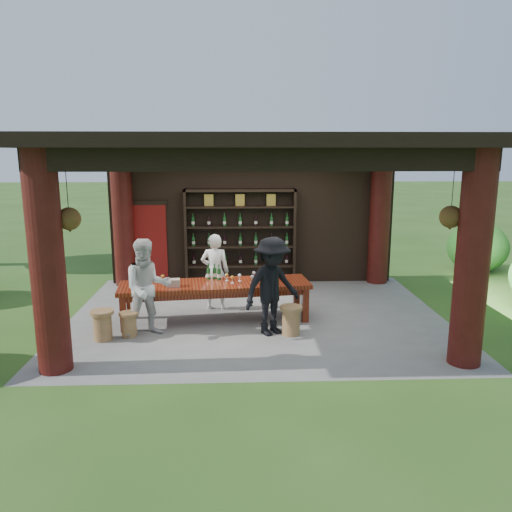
{
  "coord_description": "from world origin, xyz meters",
  "views": [
    {
      "loc": [
        -0.39,
        -9.58,
        3.25
      ],
      "look_at": [
        0.0,
        0.4,
        1.15
      ],
      "focal_mm": 35.0,
      "sensor_mm": 36.0,
      "label": 1
    }
  ],
  "objects_px": {
    "guest_woman": "(147,288)",
    "stool_far_left": "(102,324)",
    "napkin_basket": "(173,283)",
    "stool_near_left": "(129,324)",
    "tasting_table": "(215,289)",
    "wine_shelf": "(240,237)",
    "stool_near_right": "(291,320)",
    "host": "(215,272)",
    "guest_man": "(272,286)"
  },
  "relations": [
    {
      "from": "guest_woman",
      "to": "guest_man",
      "type": "xyz_separation_m",
      "value": [
        2.21,
        -0.03,
        0.01
      ]
    },
    {
      "from": "stool_near_left",
      "to": "napkin_basket",
      "type": "xyz_separation_m",
      "value": [
        0.73,
        0.61,
        0.58
      ]
    },
    {
      "from": "wine_shelf",
      "to": "stool_near_left",
      "type": "distance_m",
      "value": 4.14
    },
    {
      "from": "stool_far_left",
      "to": "guest_woman",
      "type": "height_order",
      "value": "guest_woman"
    },
    {
      "from": "wine_shelf",
      "to": "stool_near_left",
      "type": "xyz_separation_m",
      "value": [
        -2.02,
        -3.49,
        -0.95
      ]
    },
    {
      "from": "wine_shelf",
      "to": "stool_far_left",
      "type": "distance_m",
      "value": 4.48
    },
    {
      "from": "tasting_table",
      "to": "wine_shelf",
      "type": "bearing_deg",
      "value": 79.09
    },
    {
      "from": "stool_near_right",
      "to": "host",
      "type": "bearing_deg",
      "value": 132.18
    },
    {
      "from": "stool_near_right",
      "to": "wine_shelf",
      "type": "bearing_deg",
      "value": 104.11
    },
    {
      "from": "tasting_table",
      "to": "guest_man",
      "type": "xyz_separation_m",
      "value": [
        1.05,
        -0.79,
        0.25
      ]
    },
    {
      "from": "napkin_basket",
      "to": "wine_shelf",
      "type": "bearing_deg",
      "value": 65.75
    },
    {
      "from": "guest_woman",
      "to": "napkin_basket",
      "type": "distance_m",
      "value": 0.67
    },
    {
      "from": "stool_near_left",
      "to": "guest_woman",
      "type": "distance_m",
      "value": 0.73
    },
    {
      "from": "stool_near_right",
      "to": "napkin_basket",
      "type": "height_order",
      "value": "napkin_basket"
    },
    {
      "from": "stool_near_right",
      "to": "napkin_basket",
      "type": "xyz_separation_m",
      "value": [
        -2.18,
        0.63,
        0.54
      ]
    },
    {
      "from": "stool_near_right",
      "to": "napkin_basket",
      "type": "distance_m",
      "value": 2.33
    },
    {
      "from": "stool_far_left",
      "to": "guest_woman",
      "type": "relative_size",
      "value": 0.3
    },
    {
      "from": "guest_woman",
      "to": "stool_near_left",
      "type": "bearing_deg",
      "value": 170.49
    },
    {
      "from": "host",
      "to": "guest_man",
      "type": "xyz_separation_m",
      "value": [
        1.08,
        -1.52,
        0.09
      ]
    },
    {
      "from": "wine_shelf",
      "to": "guest_man",
      "type": "relative_size",
      "value": 1.51
    },
    {
      "from": "guest_woman",
      "to": "stool_far_left",
      "type": "bearing_deg",
      "value": 175.67
    },
    {
      "from": "wine_shelf",
      "to": "napkin_basket",
      "type": "height_order",
      "value": "wine_shelf"
    },
    {
      "from": "tasting_table",
      "to": "napkin_basket",
      "type": "bearing_deg",
      "value": -164.53
    },
    {
      "from": "guest_woman",
      "to": "wine_shelf",
      "type": "bearing_deg",
      "value": 43.94
    },
    {
      "from": "tasting_table",
      "to": "guest_woman",
      "type": "height_order",
      "value": "guest_woman"
    },
    {
      "from": "tasting_table",
      "to": "napkin_basket",
      "type": "relative_size",
      "value": 14.42
    },
    {
      "from": "stool_far_left",
      "to": "guest_man",
      "type": "height_order",
      "value": "guest_man"
    },
    {
      "from": "wine_shelf",
      "to": "guest_man",
      "type": "height_order",
      "value": "wine_shelf"
    },
    {
      "from": "stool_near_left",
      "to": "stool_far_left",
      "type": "bearing_deg",
      "value": -160.36
    },
    {
      "from": "stool_near_left",
      "to": "stool_far_left",
      "type": "xyz_separation_m",
      "value": [
        -0.43,
        -0.15,
        0.05
      ]
    },
    {
      "from": "guest_man",
      "to": "tasting_table",
      "type": "bearing_deg",
      "value": 109.51
    },
    {
      "from": "wine_shelf",
      "to": "tasting_table",
      "type": "bearing_deg",
      "value": -100.91
    },
    {
      "from": "tasting_table",
      "to": "guest_woman",
      "type": "bearing_deg",
      "value": -146.67
    },
    {
      "from": "guest_woman",
      "to": "guest_man",
      "type": "relative_size",
      "value": 0.99
    },
    {
      "from": "tasting_table",
      "to": "stool_near_right",
      "type": "height_order",
      "value": "tasting_table"
    },
    {
      "from": "guest_man",
      "to": "stool_near_right",
      "type": "bearing_deg",
      "value": -42.59
    },
    {
      "from": "stool_near_left",
      "to": "napkin_basket",
      "type": "relative_size",
      "value": 1.72
    },
    {
      "from": "stool_near_right",
      "to": "stool_far_left",
      "type": "height_order",
      "value": "stool_far_left"
    },
    {
      "from": "stool_near_right",
      "to": "host",
      "type": "relative_size",
      "value": 0.33
    },
    {
      "from": "stool_near_left",
      "to": "tasting_table",
      "type": "bearing_deg",
      "value": 28.8
    },
    {
      "from": "tasting_table",
      "to": "stool_near_right",
      "type": "bearing_deg",
      "value": -31.27
    },
    {
      "from": "wine_shelf",
      "to": "guest_man",
      "type": "distance_m",
      "value": 3.51
    },
    {
      "from": "guest_man",
      "to": "napkin_basket",
      "type": "distance_m",
      "value": 1.92
    },
    {
      "from": "wine_shelf",
      "to": "host",
      "type": "distance_m",
      "value": 2.05
    },
    {
      "from": "guest_man",
      "to": "host",
      "type": "bearing_deg",
      "value": 91.98
    },
    {
      "from": "stool_near_left",
      "to": "guest_man",
      "type": "height_order",
      "value": "guest_man"
    },
    {
      "from": "napkin_basket",
      "to": "guest_man",
      "type": "bearing_deg",
      "value": -17.42
    },
    {
      "from": "stool_near_right",
      "to": "guest_woman",
      "type": "distance_m",
      "value": 2.63
    },
    {
      "from": "wine_shelf",
      "to": "stool_far_left",
      "type": "relative_size",
      "value": 5.02
    },
    {
      "from": "wine_shelf",
      "to": "guest_man",
      "type": "bearing_deg",
      "value": -81.17
    }
  ]
}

